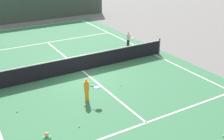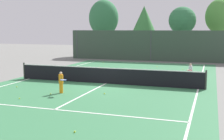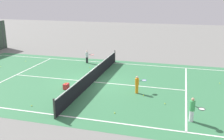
{
  "view_description": "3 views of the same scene",
  "coord_description": "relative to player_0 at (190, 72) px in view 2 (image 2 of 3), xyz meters",
  "views": [
    {
      "loc": [
        -6.33,
        -14.27,
        6.79
      ],
      "look_at": [
        0.43,
        -2.81,
        1.01
      ],
      "focal_mm": 45.02,
      "sensor_mm": 36.0,
      "label": 1
    },
    {
      "loc": [
        6.19,
        -17.29,
        3.37
      ],
      "look_at": [
        1.26,
        -2.58,
        1.24
      ],
      "focal_mm": 48.35,
      "sensor_mm": 36.0,
      "label": 2
    },
    {
      "loc": [
        -16.42,
        -5.9,
        6.04
      ],
      "look_at": [
        0.34,
        -1.27,
        0.9
      ],
      "focal_mm": 41.1,
      "sensor_mm": 36.0,
      "label": 3
    }
  ],
  "objects": [
    {
      "name": "ground_plane",
      "position": [
        -4.89,
        -2.33,
        -0.61
      ],
      "size": [
        80.0,
        80.0,
        0.0
      ],
      "primitive_type": "plane",
      "color": "slate"
    },
    {
      "name": "court_surface",
      "position": [
        -4.89,
        -2.33,
        -0.61
      ],
      "size": [
        13.0,
        25.0,
        0.01
      ],
      "color": "#387A4C",
      "rests_on": "ground_plane"
    },
    {
      "name": "tennis_net",
      "position": [
        -4.89,
        -2.33,
        -0.1
      ],
      "size": [
        11.9,
        0.1,
        1.1
      ],
      "color": "#333833",
      "rests_on": "ground_plane"
    },
    {
      "name": "perimeter_fence",
      "position": [
        -4.89,
        11.67,
        0.99
      ],
      "size": [
        18.0,
        0.12,
        3.2
      ],
      "color": "#384C3D",
      "rests_on": "ground_plane"
    },
    {
      "name": "tree_0",
      "position": [
        1.9,
        15.7,
        4.08
      ],
      "size": [
        3.16,
        3.47,
        6.62
      ],
      "color": "brown",
      "rests_on": "ground_plane"
    },
    {
      "name": "tree_1",
      "position": [
        -2.06,
        14.97,
        3.65
      ],
      "size": [
        3.02,
        3.02,
        5.8
      ],
      "color": "brown",
      "rests_on": "ground_plane"
    },
    {
      "name": "tree_2",
      "position": [
        -6.75,
        16.59,
        3.76
      ],
      "size": [
        3.02,
        3.02,
        6.1
      ],
      "color": "brown",
      "rests_on": "ground_plane"
    },
    {
      "name": "tree_3",
      "position": [
        -11.89,
        16.44,
        4.06
      ],
      "size": [
        3.75,
        3.4,
        6.96
      ],
      "color": "brown",
      "rests_on": "ground_plane"
    },
    {
      "name": "player_0",
      "position": [
        0.0,
        0.0,
        0.0
      ],
      "size": [
        0.34,
        0.82,
        1.17
      ],
      "color": "#232328",
      "rests_on": "ground_plane"
    },
    {
      "name": "player_2",
      "position": [
        -6.17,
        -5.72,
        -0.02
      ],
      "size": [
        0.7,
        0.75,
        1.14
      ],
      "color": "orange",
      "rests_on": "ground_plane"
    },
    {
      "name": "ball_crate",
      "position": [
        -6.68,
        -1.03,
        -0.43
      ],
      "size": [
        0.44,
        0.29,
        0.43
      ],
      "color": "red",
      "rests_on": "ground_plane"
    },
    {
      "name": "tennis_ball_0",
      "position": [
        -7.46,
        -7.56,
        -0.58
      ],
      "size": [
        0.07,
        0.07,
        0.07
      ],
      "primitive_type": "sphere",
      "color": "#CCE533",
      "rests_on": "ground_plane"
    },
    {
      "name": "tennis_ball_1",
      "position": [
        -1.01,
        5.79,
        -0.58
      ],
      "size": [
        0.07,
        0.07,
        0.07
      ],
      "primitive_type": "sphere",
      "color": "#CCE533",
      "rests_on": "ground_plane"
    },
    {
      "name": "tennis_ball_2",
      "position": [
        -8.86,
        8.13,
        -0.58
      ],
      "size": [
        0.07,
        0.07,
        0.07
      ],
      "primitive_type": "sphere",
      "color": "#CCE533",
      "rests_on": "ground_plane"
    },
    {
      "name": "tennis_ball_4",
      "position": [
        -9.76,
        -0.35,
        -0.58
      ],
      "size": [
        0.07,
        0.07,
        0.07
      ],
      "primitive_type": "sphere",
      "color": "#CCE533",
      "rests_on": "ground_plane"
    },
    {
      "name": "tennis_ball_6",
      "position": [
        -2.87,
        -11.04,
        -0.58
      ],
      "size": [
        0.07,
        0.07,
        0.07
      ],
      "primitive_type": "sphere",
      "color": "#CCE533",
      "rests_on": "ground_plane"
    },
    {
      "name": "tennis_ball_7",
      "position": [
        -8.11,
        4.88,
        -0.58
      ],
      "size": [
        0.07,
        0.07,
        0.07
      ],
      "primitive_type": "sphere",
      "color": "#CCE533",
      "rests_on": "ground_plane"
    },
    {
      "name": "tennis_ball_9",
      "position": [
        -9.39,
        -5.1,
        -0.58
      ],
      "size": [
        0.07,
        0.07,
        0.07
      ],
      "primitive_type": "sphere",
      "color": "#CCE533",
      "rests_on": "ground_plane"
    },
    {
      "name": "tennis_ball_10",
      "position": [
        -1.46,
        -0.78,
        -0.58
      ],
      "size": [
        0.07,
        0.07,
        0.07
      ],
      "primitive_type": "sphere",
      "color": "#CCE533",
      "rests_on": "ground_plane"
    },
    {
      "name": "tennis_ball_11",
      "position": [
        -3.93,
        -5.25,
        -0.58
      ],
      "size": [
        0.07,
        0.07,
        0.07
      ],
      "primitive_type": "sphere",
      "color": "#CCE533",
      "rests_on": "ground_plane"
    },
    {
      "name": "tennis_ball_12",
      "position": [
        -3.32,
        6.74,
        -0.58
      ],
      "size": [
        0.07,
        0.07,
        0.07
      ],
      "primitive_type": "sphere",
      "color": "#CCE533",
      "rests_on": "ground_plane"
    },
    {
      "name": "tennis_ball_13",
      "position": [
        -6.55,
        -6.18,
        -0.58
      ],
      "size": [
        0.07,
        0.07,
        0.07
      ],
      "primitive_type": "sphere",
      "color": "#CCE533",
      "rests_on": "ground_plane"
    }
  ]
}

